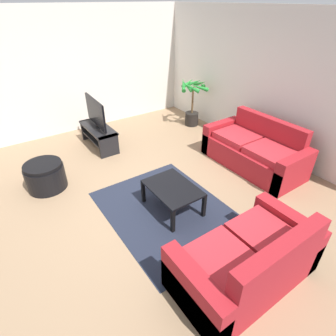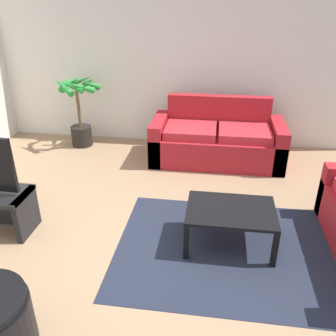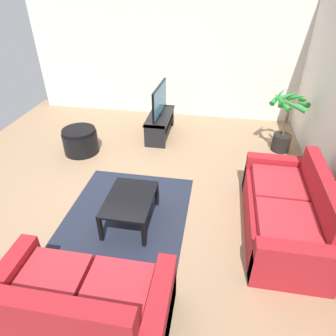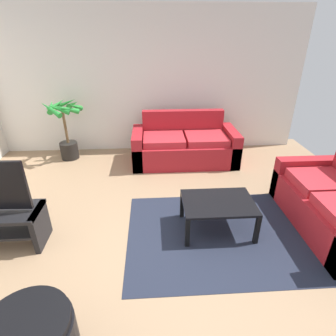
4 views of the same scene
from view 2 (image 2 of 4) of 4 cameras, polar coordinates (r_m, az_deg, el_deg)
ground_plane at (r=3.59m, az=-3.50°, el=-13.29°), size 6.60×6.60×0.00m
wall_back at (r=5.81m, az=2.18°, el=16.99°), size 6.00×0.06×2.70m
couch_main at (r=5.36m, az=7.84°, el=4.31°), size 1.92×0.90×0.90m
coffee_table at (r=3.53m, az=10.03°, el=-7.26°), size 0.86×0.61×0.41m
area_rug at (r=3.65m, az=9.62°, el=-12.72°), size 2.20×1.70×0.01m
potted_palm at (r=5.93m, az=-14.04°, el=8.78°), size 0.71×0.71×1.16m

